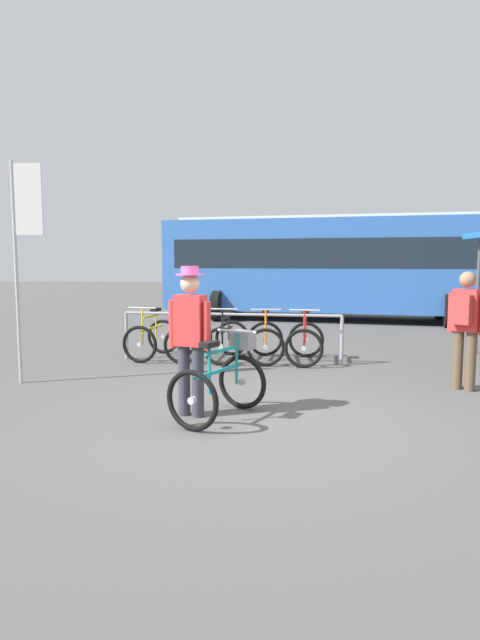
# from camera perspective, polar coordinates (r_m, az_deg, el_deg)

# --- Properties ---
(ground_plane) EXTENTS (80.00, 80.00, 0.00)m
(ground_plane) POSITION_cam_1_polar(r_m,az_deg,el_deg) (6.14, 1.00, -10.64)
(ground_plane) COLOR #514F4C
(bike_rack_rail) EXTENTS (3.89, 0.44, 0.88)m
(bike_rack_rail) POSITION_cam_1_polar(r_m,az_deg,el_deg) (9.52, -0.97, -0.39)
(bike_rack_rail) COLOR #99999E
(bike_rack_rail) RESTS_ON ground
(racked_bike_yellow) EXTENTS (0.88, 1.20, 0.97)m
(racked_bike_yellow) POSITION_cam_1_polar(r_m,az_deg,el_deg) (10.10, -9.24, -1.91)
(racked_bike_yellow) COLOR black
(racked_bike_yellow) RESTS_ON ground
(racked_bike_blue) EXTENTS (0.76, 1.14, 0.97)m
(racked_bike_blue) POSITION_cam_1_polar(r_m,az_deg,el_deg) (9.90, -5.39, -2.01)
(racked_bike_blue) COLOR black
(racked_bike_blue) RESTS_ON ground
(racked_bike_black) EXTENTS (0.79, 1.19, 0.98)m
(racked_bike_black) POSITION_cam_1_polar(r_m,az_deg,el_deg) (9.76, -1.39, -2.11)
(racked_bike_black) COLOR black
(racked_bike_black) RESTS_ON ground
(racked_bike_orange) EXTENTS (0.67, 1.12, 0.98)m
(racked_bike_orange) POSITION_cam_1_polar(r_m,az_deg,el_deg) (9.66, 2.70, -2.20)
(racked_bike_orange) COLOR black
(racked_bike_orange) RESTS_ON ground
(racked_bike_red) EXTENTS (0.77, 1.18, 0.98)m
(racked_bike_red) POSITION_cam_1_polar(r_m,az_deg,el_deg) (9.61, 6.86, -2.28)
(racked_bike_red) COLOR black
(racked_bike_red) RESTS_ON ground
(featured_bicycle) EXTENTS (1.09, 1.26, 0.97)m
(featured_bicycle) POSITION_cam_1_polar(r_m,az_deg,el_deg) (6.20, -1.80, -6.23)
(featured_bicycle) COLOR black
(featured_bicycle) RESTS_ON ground
(person_with_featured_bike) EXTENTS (0.50, 0.32, 1.72)m
(person_with_featured_bike) POSITION_cam_1_polar(r_m,az_deg,el_deg) (6.19, -5.24, -1.54)
(person_with_featured_bike) COLOR #383842
(person_with_featured_bike) RESTS_ON ground
(pedestrian_with_backpack) EXTENTS (0.47, 0.47, 1.64)m
(pedestrian_with_backpack) POSITION_cam_1_polar(r_m,az_deg,el_deg) (8.03, 22.61, -0.28)
(pedestrian_with_backpack) COLOR brown
(pedestrian_with_backpack) RESTS_ON ground
(bus_distant) EXTENTS (10.30, 4.66, 3.08)m
(bus_distant) POSITION_cam_1_polar(r_m,az_deg,el_deg) (16.71, 9.65, 6.00)
(bus_distant) COLOR #3366B7
(bus_distant) RESTS_ON ground
(banner_flag) EXTENTS (0.45, 0.05, 3.20)m
(banner_flag) POSITION_cam_1_polar(r_m,az_deg,el_deg) (8.40, -21.82, 8.85)
(banner_flag) COLOR #B2B2B7
(banner_flag) RESTS_ON ground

